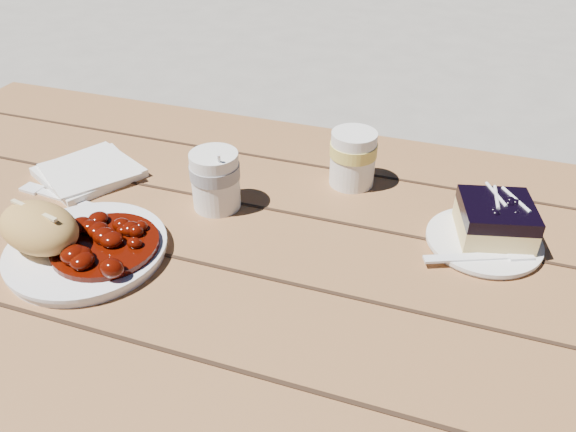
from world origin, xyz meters
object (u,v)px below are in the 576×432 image
(main_plate, at_px, (87,251))
(dessert_plate, at_px, (483,242))
(picnic_table, at_px, (382,346))
(bread_roll, at_px, (39,228))
(coffee_cup, at_px, (216,180))
(second_cup, at_px, (353,158))
(blueberry_cake, at_px, (495,219))

(main_plate, relative_size, dessert_plate, 1.38)
(picnic_table, relative_size, bread_roll, 15.39)
(main_plate, xyz_separation_m, coffee_cup, (0.12, 0.18, 0.04))
(bread_roll, xyz_separation_m, second_cup, (0.37, 0.34, -0.00))
(main_plate, relative_size, second_cup, 2.32)
(bread_roll, relative_size, second_cup, 1.36)
(dessert_plate, xyz_separation_m, blueberry_cake, (0.01, 0.02, 0.03))
(blueberry_cake, bearing_deg, main_plate, -171.41)
(dessert_plate, relative_size, blueberry_cake, 1.31)
(bread_roll, distance_m, blueberry_cake, 0.65)
(coffee_cup, relative_size, second_cup, 1.00)
(dessert_plate, bearing_deg, bread_roll, -158.82)
(second_cup, bearing_deg, picnic_table, -61.79)
(main_plate, relative_size, coffee_cup, 2.32)
(coffee_cup, bearing_deg, dessert_plate, 4.30)
(picnic_table, bearing_deg, second_cup, 118.21)
(blueberry_cake, bearing_deg, dessert_plate, -137.40)
(dessert_plate, distance_m, coffee_cup, 0.42)
(dessert_plate, bearing_deg, second_cup, 154.25)
(main_plate, distance_m, blueberry_cake, 0.59)
(main_plate, bearing_deg, blueberry_cake, 22.30)
(coffee_cup, bearing_deg, picnic_table, -11.99)
(dessert_plate, bearing_deg, blueberry_cake, 56.31)
(coffee_cup, height_order, second_cup, same)
(coffee_cup, bearing_deg, main_plate, -124.45)
(dessert_plate, xyz_separation_m, coffee_cup, (-0.42, -0.03, 0.04))
(picnic_table, distance_m, coffee_cup, 0.37)
(main_plate, distance_m, second_cup, 0.45)
(picnic_table, distance_m, dessert_plate, 0.22)
(picnic_table, bearing_deg, blueberry_cake, 40.86)
(picnic_table, xyz_separation_m, coffee_cup, (-0.30, 0.06, 0.21))
(second_cup, bearing_deg, dessert_plate, -25.75)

